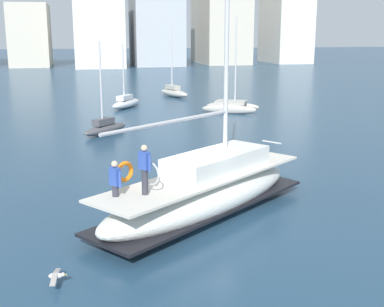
{
  "coord_description": "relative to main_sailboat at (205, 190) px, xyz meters",
  "views": [
    {
      "loc": [
        -3.83,
        -17.03,
        6.34
      ],
      "look_at": [
        0.26,
        1.75,
        1.8
      ],
      "focal_mm": 47.89,
      "sensor_mm": 36.0,
      "label": 1
    }
  ],
  "objects": [
    {
      "name": "main_sailboat",
      "position": [
        0.0,
        0.0,
        0.0
      ],
      "size": [
        9.1,
        7.71,
        14.06
      ],
      "color": "white",
      "rests_on": "ground"
    },
    {
      "name": "moored_sloop_near",
      "position": [
        -0.36,
        27.37,
        -0.44
      ],
      "size": [
        3.34,
        4.38,
        5.47
      ],
      "color": "silver",
      "rests_on": "ground"
    },
    {
      "name": "moored_catamaran",
      "position": [
        7.83,
        23.15,
        -0.36
      ],
      "size": [
        4.92,
        3.91,
        7.57
      ],
      "color": "#B7B2A8",
      "rests_on": "ground"
    },
    {
      "name": "ground_plane",
      "position": [
        -0.32,
        0.2,
        -0.92
      ],
      "size": [
        400.0,
        400.0,
        0.0
      ],
      "primitive_type": "plane",
      "color": "navy"
    },
    {
      "name": "seagull",
      "position": [
        -5.0,
        -4.32,
        -0.64
      ],
      "size": [
        0.48,
        0.99,
        0.17
      ],
      "color": "silver",
      "rests_on": "ground"
    },
    {
      "name": "waterfront_buildings",
      "position": [
        -0.01,
        87.91,
        8.52
      ],
      "size": [
        87.27,
        22.61,
        21.21
      ],
      "color": "beige",
      "rests_on": "ground"
    },
    {
      "name": "moored_sloop_far",
      "position": [
        -2.71,
        15.91,
        -0.46
      ],
      "size": [
        3.33,
        3.46,
        5.85
      ],
      "color": "#4C4C51",
      "rests_on": "ground"
    },
    {
      "name": "moored_cutter_left",
      "position": [
        5.09,
        34.27,
        -0.4
      ],
      "size": [
        2.79,
        4.78,
        7.05
      ],
      "color": "#B7B2A8",
      "rests_on": "ground"
    }
  ]
}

